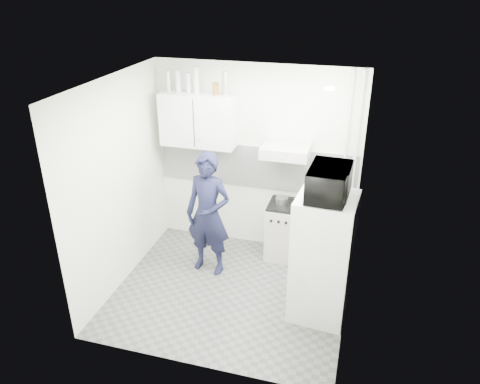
# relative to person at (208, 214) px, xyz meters

# --- Properties ---
(floor) EXTENTS (2.80, 2.80, 0.00)m
(floor) POSITION_rel_person_xyz_m (0.41, -0.41, -0.83)
(floor) COLOR #575856
(floor) RESTS_ON ground
(ceiling) EXTENTS (2.80, 2.80, 0.00)m
(ceiling) POSITION_rel_person_xyz_m (0.41, -0.41, 1.77)
(ceiling) COLOR white
(ceiling) RESTS_ON wall_back
(wall_back) EXTENTS (2.80, 0.00, 2.80)m
(wall_back) POSITION_rel_person_xyz_m (0.41, 0.84, 0.47)
(wall_back) COLOR silver
(wall_back) RESTS_ON floor
(wall_left) EXTENTS (0.00, 2.60, 2.60)m
(wall_left) POSITION_rel_person_xyz_m (-0.99, -0.41, 0.47)
(wall_left) COLOR silver
(wall_left) RESTS_ON floor
(wall_right) EXTENTS (0.00, 2.60, 2.60)m
(wall_right) POSITION_rel_person_xyz_m (1.81, -0.41, 0.47)
(wall_right) COLOR silver
(wall_right) RESTS_ON floor
(person) EXTENTS (0.64, 0.46, 1.65)m
(person) POSITION_rel_person_xyz_m (0.00, 0.00, 0.00)
(person) COLOR black
(person) RESTS_ON floor
(stove) EXTENTS (0.49, 0.49, 0.78)m
(stove) POSITION_rel_person_xyz_m (0.90, 0.59, -0.44)
(stove) COLOR #BCB7B1
(stove) RESTS_ON floor
(fridge) EXTENTS (0.67, 0.67, 1.51)m
(fridge) POSITION_rel_person_xyz_m (1.51, -0.49, -0.07)
(fridge) COLOR white
(fridge) RESTS_ON floor
(stove_top) EXTENTS (0.47, 0.47, 0.03)m
(stove_top) POSITION_rel_person_xyz_m (0.90, 0.59, -0.03)
(stove_top) COLOR black
(stove_top) RESTS_ON stove
(saucepan) EXTENTS (0.16, 0.16, 0.09)m
(saucepan) POSITION_rel_person_xyz_m (0.83, 0.59, 0.03)
(saucepan) COLOR silver
(saucepan) RESTS_ON stove_top
(microwave) EXTENTS (0.62, 0.44, 0.33)m
(microwave) POSITION_rel_person_xyz_m (1.51, -0.49, 0.85)
(microwave) COLOR black
(microwave) RESTS_ON fridge
(bottle_a) EXTENTS (0.06, 0.06, 0.27)m
(bottle_a) POSITION_rel_person_xyz_m (-0.73, 0.67, 1.51)
(bottle_a) COLOR silver
(bottle_a) RESTS_ON upper_cabinet
(bottle_b) EXTENTS (0.07, 0.07, 0.28)m
(bottle_b) POSITION_rel_person_xyz_m (-0.60, 0.67, 1.51)
(bottle_b) COLOR #B2B7BC
(bottle_b) RESTS_ON upper_cabinet
(bottle_c) EXTENTS (0.06, 0.06, 0.26)m
(bottle_c) POSITION_rel_person_xyz_m (-0.46, 0.67, 1.50)
(bottle_c) COLOR #B2B7BC
(bottle_c) RESTS_ON upper_cabinet
(bottle_d) EXTENTS (0.08, 0.08, 0.35)m
(bottle_d) POSITION_rel_person_xyz_m (-0.35, 0.67, 1.55)
(bottle_d) COLOR #B2B7BC
(bottle_d) RESTS_ON upper_cabinet
(canister_b) EXTENTS (0.08, 0.08, 0.15)m
(canister_b) POSITION_rel_person_xyz_m (-0.09, 0.67, 1.45)
(canister_b) COLOR brown
(canister_b) RESTS_ON upper_cabinet
(bottle_e) EXTENTS (0.07, 0.07, 0.30)m
(bottle_e) POSITION_rel_person_xyz_m (0.04, 0.67, 1.52)
(bottle_e) COLOR silver
(bottle_e) RESTS_ON upper_cabinet
(upper_cabinet) EXTENTS (1.00, 0.35, 0.70)m
(upper_cabinet) POSITION_rel_person_xyz_m (-0.34, 0.67, 1.02)
(upper_cabinet) COLOR white
(upper_cabinet) RESTS_ON wall_back
(range_hood) EXTENTS (0.60, 0.50, 0.14)m
(range_hood) POSITION_rel_person_xyz_m (0.86, 0.59, 0.74)
(range_hood) COLOR #BCB7B1
(range_hood) RESTS_ON wall_back
(backsplash) EXTENTS (2.74, 0.03, 0.60)m
(backsplash) POSITION_rel_person_xyz_m (0.41, 0.83, 0.37)
(backsplash) COLOR white
(backsplash) RESTS_ON wall_back
(pipe_a) EXTENTS (0.05, 0.05, 2.60)m
(pipe_a) POSITION_rel_person_xyz_m (1.71, 0.76, 0.47)
(pipe_a) COLOR #BCB7B1
(pipe_a) RESTS_ON floor
(pipe_b) EXTENTS (0.04, 0.04, 2.60)m
(pipe_b) POSITION_rel_person_xyz_m (1.59, 0.76, 0.47)
(pipe_b) COLOR #BCB7B1
(pipe_b) RESTS_ON floor
(ceiling_spot_fixture) EXTENTS (0.10, 0.10, 0.02)m
(ceiling_spot_fixture) POSITION_rel_person_xyz_m (1.41, -0.21, 1.74)
(ceiling_spot_fixture) COLOR white
(ceiling_spot_fixture) RESTS_ON ceiling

